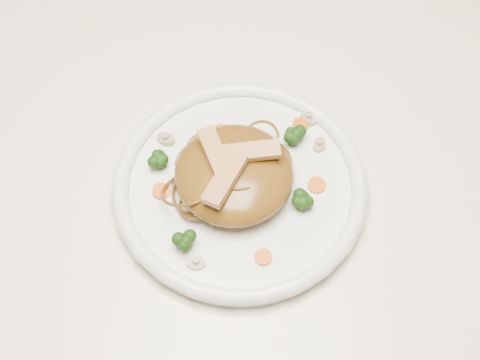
{
  "coord_description": "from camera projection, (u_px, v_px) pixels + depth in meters",
  "views": [
    {
      "loc": [
        0.07,
        -0.4,
        1.5
      ],
      "look_at": [
        0.03,
        0.03,
        0.78
      ],
      "focal_mm": 52.72,
      "sensor_mm": 36.0,
      "label": 1
    }
  ],
  "objects": [
    {
      "name": "mushroom_1",
      "position": [
        319.0,
        145.0,
        0.88
      ],
      "size": [
        0.03,
        0.03,
        0.01
      ],
      "primitive_type": "cylinder",
      "rotation": [
        0.0,
        0.0,
        1.29
      ],
      "color": "tan",
      "rests_on": "plate"
    },
    {
      "name": "chicken_b",
      "position": [
        215.0,
        152.0,
        0.81
      ],
      "size": [
        0.05,
        0.07,
        0.01
      ],
      "primitive_type": "cube",
      "rotation": [
        0.0,
        0.0,
        2.04
      ],
      "color": "tan",
      "rests_on": "noodle_mound"
    },
    {
      "name": "mushroom_0",
      "position": [
        196.0,
        263.0,
        0.8
      ],
      "size": [
        0.02,
        0.02,
        0.01
      ],
      "primitive_type": "cylinder",
      "rotation": [
        0.0,
        0.0,
        0.13
      ],
      "color": "tan",
      "rests_on": "plate"
    },
    {
      "name": "mushroom_2",
      "position": [
        166.0,
        139.0,
        0.88
      ],
      "size": [
        0.03,
        0.03,
        0.01
      ],
      "primitive_type": "cylinder",
      "rotation": [
        0.0,
        0.0,
        -0.42
      ],
      "color": "tan",
      "rests_on": "plate"
    },
    {
      "name": "carrot_0",
      "position": [
        301.0,
        125.0,
        0.89
      ],
      "size": [
        0.03,
        0.03,
        0.0
      ],
      "primitive_type": "cylinder",
      "rotation": [
        0.0,
        0.0,
        -0.33
      ],
      "color": "#D24E07",
      "rests_on": "plate"
    },
    {
      "name": "plate",
      "position": [
        240.0,
        189.0,
        0.86
      ],
      "size": [
        0.33,
        0.33,
        0.02
      ],
      "primitive_type": "cylinder",
      "rotation": [
        0.0,
        0.0,
        -0.07
      ],
      "color": "white",
      "rests_on": "table"
    },
    {
      "name": "carrot_2",
      "position": [
        317.0,
        185.0,
        0.85
      ],
      "size": [
        0.03,
        0.03,
        0.0
      ],
      "primitive_type": "cylinder",
      "rotation": [
        0.0,
        0.0,
        -0.34
      ],
      "color": "#D24E07",
      "rests_on": "plate"
    },
    {
      "name": "broccoli_1",
      "position": [
        161.0,
        158.0,
        0.85
      ],
      "size": [
        0.03,
        0.03,
        0.03
      ],
      "primitive_type": null,
      "rotation": [
        0.0,
        0.0,
        -0.13
      ],
      "color": "#1B3E0D",
      "rests_on": "plate"
    },
    {
      "name": "chicken_a",
      "position": [
        252.0,
        152.0,
        0.81
      ],
      "size": [
        0.07,
        0.03,
        0.01
      ],
      "primitive_type": "cube",
      "rotation": [
        0.0,
        0.0,
        0.21
      ],
      "color": "tan",
      "rests_on": "noodle_mound"
    },
    {
      "name": "table",
      "position": [
        218.0,
        244.0,
        0.94
      ],
      "size": [
        1.2,
        0.8,
        0.75
      ],
      "color": "beige",
      "rests_on": "ground"
    },
    {
      "name": "chicken_c",
      "position": [
        225.0,
        179.0,
        0.79
      ],
      "size": [
        0.05,
        0.07,
        0.01
      ],
      "primitive_type": "cube",
      "rotation": [
        0.0,
        0.0,
        4.33
      ],
      "color": "tan",
      "rests_on": "noodle_mound"
    },
    {
      "name": "mushroom_3",
      "position": [
        309.0,
        118.0,
        0.9
      ],
      "size": [
        0.04,
        0.04,
        0.01
      ],
      "primitive_type": "cylinder",
      "rotation": [
        0.0,
        0.0,
        2.19
      ],
      "color": "tan",
      "rests_on": "plate"
    },
    {
      "name": "noodle_mound",
      "position": [
        234.0,
        174.0,
        0.83
      ],
      "size": [
        0.16,
        0.16,
        0.05
      ],
      "primitive_type": "ellipsoid",
      "rotation": [
        0.0,
        0.0,
        -0.14
      ],
      "color": "brown",
      "rests_on": "plate"
    },
    {
      "name": "carrot_3",
      "position": [
        221.0,
        131.0,
        0.89
      ],
      "size": [
        0.02,
        0.02,
        0.0
      ],
      "primitive_type": "cylinder",
      "rotation": [
        0.0,
        0.0,
        0.04
      ],
      "color": "#D24E07",
      "rests_on": "plate"
    },
    {
      "name": "broccoli_2",
      "position": [
        185.0,
        240.0,
        0.79
      ],
      "size": [
        0.03,
        0.03,
        0.03
      ],
      "primitive_type": null,
      "rotation": [
        0.0,
        0.0,
        -0.16
      ],
      "color": "#1B3E0D",
      "rests_on": "plate"
    },
    {
      "name": "broccoli_3",
      "position": [
        303.0,
        200.0,
        0.83
      ],
      "size": [
        0.02,
        0.02,
        0.03
      ],
      "primitive_type": null,
      "rotation": [
        0.0,
        0.0,
        -0.02
      ],
      "color": "#1B3E0D",
      "rests_on": "plate"
    },
    {
      "name": "broccoli_0",
      "position": [
        294.0,
        135.0,
        0.87
      ],
      "size": [
        0.04,
        0.04,
        0.03
      ],
      "primitive_type": null,
      "rotation": [
        0.0,
        0.0,
        0.32
      ],
      "color": "#1B3E0D",
      "rests_on": "plate"
    },
    {
      "name": "carrot_1",
      "position": [
        161.0,
        191.0,
        0.84
      ],
      "size": [
        0.03,
        0.03,
        0.0
      ],
      "primitive_type": "cylinder",
      "rotation": [
        0.0,
        0.0,
        0.31
      ],
      "color": "#D24E07",
      "rests_on": "plate"
    },
    {
      "name": "carrot_4",
      "position": [
        263.0,
        257.0,
        0.8
      ],
      "size": [
        0.02,
        0.02,
        0.0
      ],
      "primitive_type": "cylinder",
      "rotation": [
        0.0,
        0.0,
        -0.23
      ],
      "color": "#D24E07",
      "rests_on": "plate"
    }
  ]
}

